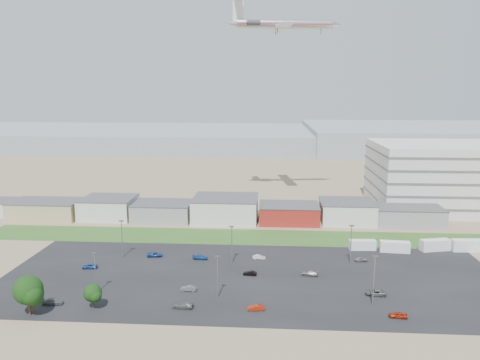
# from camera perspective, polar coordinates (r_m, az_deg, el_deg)

# --- Properties ---
(ground) EXTENTS (700.00, 700.00, 0.00)m
(ground) POSITION_cam_1_polar(r_m,az_deg,el_deg) (97.56, -2.35, -16.09)
(ground) COLOR #887456
(ground) RESTS_ON ground
(parking_lot) EXTENTS (120.00, 50.00, 0.01)m
(parking_lot) POSITION_cam_1_polar(r_m,az_deg,el_deg) (115.39, 1.26, -11.73)
(parking_lot) COLOR black
(parking_lot) RESTS_ON ground
(grass_strip) EXTENTS (160.00, 16.00, 0.02)m
(grass_strip) POSITION_cam_1_polar(r_m,az_deg,el_deg) (145.74, -0.14, -6.93)
(grass_strip) COLOR #335520
(grass_strip) RESTS_ON ground
(hills_backdrop) EXTENTS (700.00, 200.00, 9.00)m
(hills_backdrop) POSITION_cam_1_polar(r_m,az_deg,el_deg) (404.75, 8.16, 4.84)
(hills_backdrop) COLOR gray
(hills_backdrop) RESTS_ON ground
(building_row) EXTENTS (170.00, 20.00, 8.00)m
(building_row) POSITION_cam_1_polar(r_m,az_deg,el_deg) (164.80, -5.59, -3.47)
(building_row) COLOR silver
(building_row) RESTS_ON ground
(box_trailer_a) EXTENTS (7.51, 2.70, 2.77)m
(box_trailer_a) POSITION_cam_1_polar(r_m,az_deg,el_deg) (138.25, 14.69, -7.66)
(box_trailer_a) COLOR silver
(box_trailer_a) RESTS_ON ground
(box_trailer_b) EXTENTS (8.25, 3.28, 3.02)m
(box_trailer_b) POSITION_cam_1_polar(r_m,az_deg,el_deg) (138.82, 18.34, -7.73)
(box_trailer_b) COLOR silver
(box_trailer_b) RESTS_ON ground
(box_trailer_c) EXTENTS (8.80, 4.57, 3.15)m
(box_trailer_c) POSITION_cam_1_polar(r_m,az_deg,el_deg) (144.05, 22.68, -7.32)
(box_trailer_c) COLOR silver
(box_trailer_c) RESTS_ON ground
(box_trailer_d) EXTENTS (8.78, 3.21, 3.24)m
(box_trailer_d) POSITION_cam_1_polar(r_m,az_deg,el_deg) (147.29, 25.98, -7.18)
(box_trailer_d) COLOR silver
(box_trailer_d) RESTS_ON ground
(tree_mid) EXTENTS (6.19, 6.19, 9.28)m
(tree_mid) POSITION_cam_1_polar(r_m,az_deg,el_deg) (104.32, -24.39, -12.44)
(tree_mid) COLOR black
(tree_mid) RESTS_ON ground
(tree_right) EXTENTS (5.10, 5.10, 7.64)m
(tree_right) POSITION_cam_1_polar(r_m,az_deg,el_deg) (104.70, -24.05, -12.82)
(tree_right) COLOR black
(tree_right) RESTS_ON ground
(tree_near) EXTENTS (3.96, 3.96, 5.94)m
(tree_near) POSITION_cam_1_polar(r_m,az_deg,el_deg) (103.32, -17.51, -13.20)
(tree_near) COLOR black
(tree_near) RESTS_ON ground
(lightpole_front_l) EXTENTS (1.11, 0.46, 9.43)m
(lightpole_front_l) POSITION_cam_1_polar(r_m,az_deg,el_deg) (109.57, -17.23, -10.81)
(lightpole_front_l) COLOR slate
(lightpole_front_l) RESTS_ON ground
(lightpole_front_m) EXTENTS (1.11, 0.46, 9.40)m
(lightpole_front_m) POSITION_cam_1_polar(r_m,az_deg,el_deg) (103.14, -2.76, -11.70)
(lightpole_front_m) COLOR slate
(lightpole_front_m) RESTS_ON ground
(lightpole_front_r) EXTENTS (1.27, 0.53, 10.80)m
(lightpole_front_r) POSITION_cam_1_polar(r_m,az_deg,el_deg) (102.99, 15.99, -11.73)
(lightpole_front_r) COLOR slate
(lightpole_front_r) RESTS_ON ground
(lightpole_back_l) EXTENTS (1.20, 0.50, 10.22)m
(lightpole_back_l) POSITION_cam_1_polar(r_m,az_deg,el_deg) (130.76, -14.18, -6.97)
(lightpole_back_l) COLOR slate
(lightpole_back_l) RESTS_ON ground
(lightpole_back_m) EXTENTS (1.18, 0.49, 9.99)m
(lightpole_back_m) POSITION_cam_1_polar(r_m,az_deg,el_deg) (122.49, -1.00, -7.90)
(lightpole_back_m) COLOR slate
(lightpole_back_m) RESTS_ON ground
(lightpole_back_r) EXTENTS (1.24, 0.52, 10.55)m
(lightpole_back_r) POSITION_cam_1_polar(r_m,az_deg,el_deg) (124.63, 13.36, -7.73)
(lightpole_back_r) COLOR slate
(lightpole_back_r) RESTS_ON ground
(airliner) EXTENTS (49.25, 37.16, 13.35)m
(airliner) POSITION_cam_1_polar(r_m,az_deg,el_deg) (190.61, 5.45, 18.40)
(airliner) COLOR silver
(parked_car_0) EXTENTS (4.66, 2.45, 1.25)m
(parked_car_0) POSITION_cam_1_polar(r_m,az_deg,el_deg) (109.64, 16.21, -13.05)
(parked_car_0) COLOR #595B5E
(parked_car_0) RESTS_ON ground
(parked_car_2) EXTENTS (3.72, 1.85, 1.22)m
(parked_car_2) POSITION_cam_1_polar(r_m,az_deg,el_deg) (101.02, 18.71, -15.31)
(parked_car_2) COLOR maroon
(parked_car_2) RESTS_ON ground
(parked_car_3) EXTENTS (4.49, 2.10, 1.27)m
(parked_car_3) POSITION_cam_1_polar(r_m,az_deg,el_deg) (100.58, -7.00, -14.91)
(parked_car_3) COLOR #595B5E
(parked_car_3) RESTS_ON ground
(parked_car_4) EXTENTS (3.62, 1.35, 1.18)m
(parked_car_4) POSITION_cam_1_polar(r_m,az_deg,el_deg) (108.33, -6.28, -12.99)
(parked_car_4) COLOR #595B5E
(parked_car_4) RESTS_ON ground
(parked_car_5) EXTENTS (3.90, 1.95, 1.28)m
(parked_car_5) POSITION_cam_1_polar(r_m,az_deg,el_deg) (126.13, -17.85, -9.97)
(parked_car_5) COLOR navy
(parked_car_5) RESTS_ON ground
(parked_car_6) EXTENTS (4.17, 1.84, 1.19)m
(parked_car_6) POSITION_cam_1_polar(r_m,az_deg,el_deg) (127.04, -4.86, -9.35)
(parked_car_6) COLOR navy
(parked_car_6) RESTS_ON ground
(parked_car_7) EXTENTS (3.42, 1.51, 1.09)m
(parked_car_7) POSITION_cam_1_polar(r_m,az_deg,el_deg) (116.15, 1.22, -11.29)
(parked_car_7) COLOR black
(parked_car_7) RESTS_ON ground
(parked_car_8) EXTENTS (3.51, 1.77, 1.15)m
(parked_car_8) POSITION_cam_1_polar(r_m,az_deg,el_deg) (129.03, 14.56, -9.36)
(parked_car_8) COLOR #A5A5AA
(parked_car_8) RESTS_ON ground
(parked_car_9) EXTENTS (4.44, 2.50, 1.17)m
(parked_car_9) POSITION_cam_1_polar(r_m,az_deg,el_deg) (130.65, -10.35, -8.93)
(parked_car_9) COLOR navy
(parked_car_9) RESTS_ON ground
(parked_car_10) EXTENTS (4.42, 2.08, 1.25)m
(parked_car_10) POSITION_cam_1_polar(r_m,az_deg,el_deg) (108.82, -21.84, -13.59)
(parked_car_10) COLOR #595B5E
(parked_car_10) RESTS_ON ground
(parked_car_11) EXTENTS (3.45, 1.37, 1.12)m
(parked_car_11) POSITION_cam_1_polar(r_m,az_deg,el_deg) (126.85, 2.34, -9.37)
(parked_car_11) COLOR silver
(parked_car_11) RESTS_ON ground
(parked_car_12) EXTENTS (4.43, 2.23, 1.23)m
(parked_car_12) POSITION_cam_1_polar(r_m,az_deg,el_deg) (117.20, 8.45, -11.16)
(parked_car_12) COLOR #A5A5AA
(parked_car_12) RESTS_ON ground
(parked_car_13) EXTENTS (3.60, 1.51, 1.16)m
(parked_car_13) POSITION_cam_1_polar(r_m,az_deg,el_deg) (99.06, 1.97, -15.28)
(parked_car_13) COLOR maroon
(parked_car_13) RESTS_ON ground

